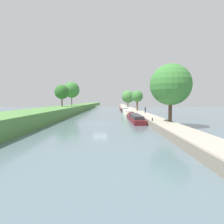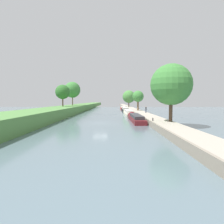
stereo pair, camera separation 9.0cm
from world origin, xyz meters
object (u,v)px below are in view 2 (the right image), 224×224
Objects in this scene: park_bench at (138,108)px; mooring_bollard_far at (126,107)px; narrowboat_maroon at (135,118)px; mooring_bollard_near at (153,119)px; narrowboat_red at (123,108)px; narrowboat_black at (125,110)px; person_walking at (146,109)px; narrowboat_cream at (128,112)px.

mooring_bollard_far is at bearing 96.03° from park_bench.
narrowboat_maroon is 8.34m from mooring_bollard_near.
mooring_bollard_near is at bearing -90.00° from mooring_bollard_far.
narrowboat_maroon is 46.20m from narrowboat_red.
narrowboat_black is 1.11× the size of narrowboat_red.
narrowboat_red is 7.69× the size of person_walking.
narrowboat_cream is at bearing 94.45° from mooring_bollard_near.
mooring_bollard_far is at bearing 84.92° from narrowboat_black.
narrowboat_maroon is at bearing -98.59° from park_bench.
mooring_bollard_near is 1.00× the size of mooring_bollard_far.
park_bench is at bearing -83.97° from mooring_bollard_far.
narrowboat_red reaches higher than park_bench.
narrowboat_cream is 10.82× the size of park_bench.
park_bench is (0.34, 17.49, -0.53)m from person_walking.
narrowboat_maroon is at bearing -110.26° from person_walking.
person_walking is at bearing 83.42° from mooring_bollard_near.
narrowboat_red is at bearing 103.24° from park_bench.
person_walking reaches higher than narrowboat_cream.
park_bench is (4.28, -18.17, 0.60)m from narrowboat_red.
narrowboat_cream reaches higher than narrowboat_maroon.
narrowboat_cream is 1.27× the size of narrowboat_red.
narrowboat_red reaches higher than narrowboat_maroon.
narrowboat_cream is at bearing -90.26° from narrowboat_red.
narrowboat_red is 28.38× the size of mooring_bollard_far.
person_walking reaches higher than narrowboat_red.
narrowboat_black is at bearing 139.95° from park_bench.
park_bench is (4.28, -3.60, 0.57)m from narrowboat_black.
narrowboat_maroon is 11.30m from person_walking.
person_walking is at bearing -79.43° from narrowboat_black.
narrowboat_red is (-0.04, 46.20, 0.04)m from narrowboat_maroon.
mooring_bollard_near is (1.91, -24.59, 0.51)m from narrowboat_cream.
narrowboat_maroon is 0.94× the size of narrowboat_cream.
person_walking is at bearing -55.44° from narrowboat_cream.
person_walking is at bearing -87.00° from mooring_bollard_far.
mooring_bollard_near is at bearing -88.13° from narrowboat_red.
narrowboat_red is 18.67m from park_bench.
narrowboat_maroon reaches higher than mooring_bollard_far.
park_bench is (4.41, 11.58, 0.63)m from narrowboat_cream.
narrowboat_cream is 1.15× the size of narrowboat_black.
park_bench is at bearing -76.76° from narrowboat_red.
narrowboat_maroon reaches higher than mooring_bollard_near.
mooring_bollard_near is (-2.15, -18.68, -0.65)m from person_walking.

